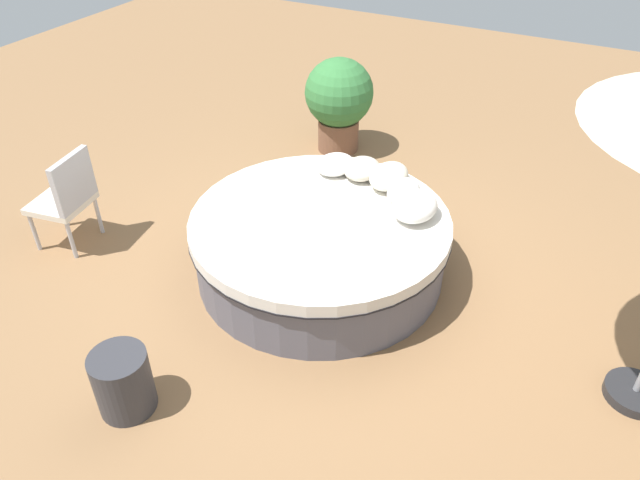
{
  "coord_description": "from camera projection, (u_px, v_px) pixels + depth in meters",
  "views": [
    {
      "loc": [
        3.92,
        2.04,
        3.61
      ],
      "look_at": [
        0.0,
        0.0,
        0.37
      ],
      "focal_mm": 33.99,
      "sensor_mm": 36.0,
      "label": 1
    }
  ],
  "objects": [
    {
      "name": "throw_pillow_2",
      "position": [
        389.0,
        176.0,
        5.73
      ],
      "size": [
        0.5,
        0.34,
        0.19
      ],
      "primitive_type": "ellipsoid",
      "color": "beige",
      "rests_on": "round_bed"
    },
    {
      "name": "throw_pillow_4",
      "position": [
        335.0,
        164.0,
        5.97
      ],
      "size": [
        0.44,
        0.36,
        0.14
      ],
      "primitive_type": "ellipsoid",
      "color": "white",
      "rests_on": "round_bed"
    },
    {
      "name": "planter",
      "position": [
        339.0,
        99.0,
        7.3
      ],
      "size": [
        0.83,
        0.83,
        1.16
      ],
      "color": "brown",
      "rests_on": "ground_plane"
    },
    {
      "name": "side_table",
      "position": [
        123.0,
        382.0,
        4.3
      ],
      "size": [
        0.41,
        0.41,
        0.5
      ],
      "primitive_type": "cylinder",
      "color": "#333338",
      "rests_on": "ground_plane"
    },
    {
      "name": "throw_pillow_3",
      "position": [
        362.0,
        169.0,
        5.85
      ],
      "size": [
        0.4,
        0.34,
        0.18
      ],
      "primitive_type": "ellipsoid",
      "color": "beige",
      "rests_on": "round_bed"
    },
    {
      "name": "throw_pillow_0",
      "position": [
        415.0,
        206.0,
        5.29
      ],
      "size": [
        0.48,
        0.39,
        0.22
      ],
      "primitive_type": "ellipsoid",
      "color": "white",
      "rests_on": "round_bed"
    },
    {
      "name": "throw_pillow_1",
      "position": [
        404.0,
        191.0,
        5.52
      ],
      "size": [
        0.4,
        0.28,
        0.19
      ],
      "primitive_type": "ellipsoid",
      "color": "white",
      "rests_on": "round_bed"
    },
    {
      "name": "ground_plane",
      "position": [
        320.0,
        271.0,
        5.7
      ],
      "size": [
        16.0,
        16.0,
        0.0
      ],
      "primitive_type": "plane",
      "color": "olive"
    },
    {
      "name": "round_bed",
      "position": [
        320.0,
        245.0,
        5.51
      ],
      "size": [
        2.33,
        2.33,
        0.61
      ],
      "color": "#595966",
      "rests_on": "ground_plane"
    },
    {
      "name": "patio_chair",
      "position": [
        67.0,
        195.0,
        5.74
      ],
      "size": [
        0.6,
        0.58,
        0.98
      ],
      "rotation": [
        0.0,
        0.0,
        3.31
      ],
      "color": "#B7B7BC",
      "rests_on": "ground_plane"
    }
  ]
}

